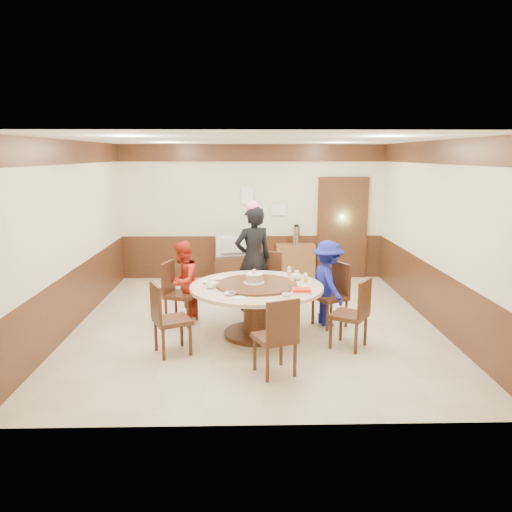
{
  "coord_description": "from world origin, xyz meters",
  "views": [
    {
      "loc": [
        -0.17,
        -7.43,
        2.59
      ],
      "look_at": [
        0.0,
        -0.12,
        1.1
      ],
      "focal_mm": 35.0,
      "sensor_mm": 36.0,
      "label": 1
    }
  ],
  "objects_px": {
    "person_blue": "(328,283)",
    "person_red": "(183,282)",
    "birthday_cake": "(254,278)",
    "side_cabinet": "(295,262)",
    "thermos": "(296,235)",
    "person_standing": "(253,259)",
    "television": "(236,246)",
    "banquet_table": "(257,300)",
    "shrimp_platter": "(302,291)",
    "tv_stand": "(236,268)"
  },
  "relations": [
    {
      "from": "person_blue",
      "to": "television",
      "type": "relative_size",
      "value": 1.64
    },
    {
      "from": "birthday_cake",
      "to": "side_cabinet",
      "type": "distance_m",
      "value": 3.42
    },
    {
      "from": "person_standing",
      "to": "shrimp_platter",
      "type": "relative_size",
      "value": 5.89
    },
    {
      "from": "television",
      "to": "side_cabinet",
      "type": "bearing_deg",
      "value": 170.63
    },
    {
      "from": "tv_stand",
      "to": "side_cabinet",
      "type": "height_order",
      "value": "side_cabinet"
    },
    {
      "from": "person_red",
      "to": "person_blue",
      "type": "distance_m",
      "value": 2.25
    },
    {
      "from": "birthday_cake",
      "to": "side_cabinet",
      "type": "bearing_deg",
      "value": 74.14
    },
    {
      "from": "person_blue",
      "to": "person_red",
      "type": "bearing_deg",
      "value": 70.23
    },
    {
      "from": "banquet_table",
      "to": "shrimp_platter",
      "type": "bearing_deg",
      "value": -34.28
    },
    {
      "from": "person_standing",
      "to": "television",
      "type": "distance_m",
      "value": 2.11
    },
    {
      "from": "banquet_table",
      "to": "tv_stand",
      "type": "relative_size",
      "value": 2.24
    },
    {
      "from": "person_red",
      "to": "side_cabinet",
      "type": "height_order",
      "value": "person_red"
    },
    {
      "from": "person_blue",
      "to": "thermos",
      "type": "height_order",
      "value": "person_blue"
    },
    {
      "from": "banquet_table",
      "to": "television",
      "type": "bearing_deg",
      "value": 96.16
    },
    {
      "from": "person_standing",
      "to": "side_cabinet",
      "type": "relative_size",
      "value": 2.21
    },
    {
      "from": "birthday_cake",
      "to": "thermos",
      "type": "bearing_deg",
      "value": 73.84
    },
    {
      "from": "person_standing",
      "to": "television",
      "type": "xyz_separation_m",
      "value": [
        -0.32,
        2.08,
        -0.15
      ]
    },
    {
      "from": "person_blue",
      "to": "birthday_cake",
      "type": "height_order",
      "value": "person_blue"
    },
    {
      "from": "person_red",
      "to": "person_blue",
      "type": "relative_size",
      "value": 0.97
    },
    {
      "from": "birthday_cake",
      "to": "person_red",
      "type": "bearing_deg",
      "value": 150.65
    },
    {
      "from": "shrimp_platter",
      "to": "side_cabinet",
      "type": "relative_size",
      "value": 0.38
    },
    {
      "from": "person_standing",
      "to": "birthday_cake",
      "type": "relative_size",
      "value": 5.89
    },
    {
      "from": "shrimp_platter",
      "to": "thermos",
      "type": "xyz_separation_m",
      "value": [
        0.31,
        3.71,
        0.16
      ]
    },
    {
      "from": "side_cabinet",
      "to": "thermos",
      "type": "xyz_separation_m",
      "value": [
        0.02,
        0.0,
        0.56
      ]
    },
    {
      "from": "banquet_table",
      "to": "side_cabinet",
      "type": "distance_m",
      "value": 3.43
    },
    {
      "from": "birthday_cake",
      "to": "tv_stand",
      "type": "height_order",
      "value": "birthday_cake"
    },
    {
      "from": "shrimp_platter",
      "to": "thermos",
      "type": "relative_size",
      "value": 0.79
    },
    {
      "from": "banquet_table",
      "to": "person_standing",
      "type": "relative_size",
      "value": 1.08
    },
    {
      "from": "person_blue",
      "to": "television",
      "type": "xyz_separation_m",
      "value": [
        -1.46,
        2.81,
        0.07
      ]
    },
    {
      "from": "birthday_cake",
      "to": "shrimp_platter",
      "type": "distance_m",
      "value": 0.78
    },
    {
      "from": "birthday_cake",
      "to": "shrimp_platter",
      "type": "xyz_separation_m",
      "value": [
        0.63,
        -0.45,
        -0.07
      ]
    },
    {
      "from": "person_blue",
      "to": "thermos",
      "type": "distance_m",
      "value": 2.86
    },
    {
      "from": "person_standing",
      "to": "person_blue",
      "type": "height_order",
      "value": "person_standing"
    },
    {
      "from": "shrimp_platter",
      "to": "tv_stand",
      "type": "height_order",
      "value": "shrimp_platter"
    },
    {
      "from": "person_red",
      "to": "birthday_cake",
      "type": "relative_size",
      "value": 4.27
    },
    {
      "from": "birthday_cake",
      "to": "television",
      "type": "distance_m",
      "value": 3.25
    },
    {
      "from": "person_red",
      "to": "television",
      "type": "relative_size",
      "value": 1.59
    },
    {
      "from": "side_cabinet",
      "to": "television",
      "type": "bearing_deg",
      "value": -178.62
    },
    {
      "from": "shrimp_platter",
      "to": "television",
      "type": "distance_m",
      "value": 3.8
    },
    {
      "from": "person_red",
      "to": "tv_stand",
      "type": "bearing_deg",
      "value": 177.11
    },
    {
      "from": "person_standing",
      "to": "person_red",
      "type": "relative_size",
      "value": 1.38
    },
    {
      "from": "thermos",
      "to": "banquet_table",
      "type": "bearing_deg",
      "value": -105.4
    },
    {
      "from": "television",
      "to": "thermos",
      "type": "bearing_deg",
      "value": 170.61
    },
    {
      "from": "birthday_cake",
      "to": "shrimp_platter",
      "type": "relative_size",
      "value": 1.0
    },
    {
      "from": "person_red",
      "to": "side_cabinet",
      "type": "bearing_deg",
      "value": 156.27
    },
    {
      "from": "shrimp_platter",
      "to": "side_cabinet",
      "type": "height_order",
      "value": "shrimp_platter"
    },
    {
      "from": "person_red",
      "to": "side_cabinet",
      "type": "distance_m",
      "value": 3.34
    },
    {
      "from": "person_standing",
      "to": "tv_stand",
      "type": "distance_m",
      "value": 2.2
    },
    {
      "from": "person_red",
      "to": "banquet_table",
      "type": "bearing_deg",
      "value": 73.48
    },
    {
      "from": "person_blue",
      "to": "tv_stand",
      "type": "relative_size",
      "value": 1.55
    }
  ]
}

